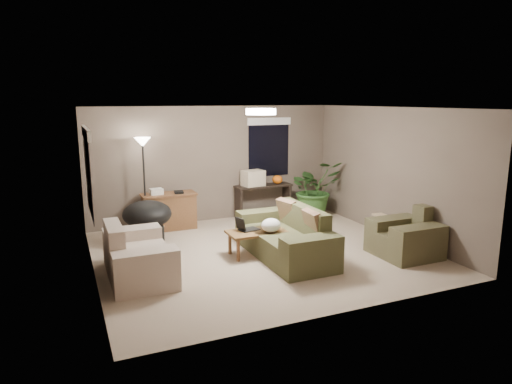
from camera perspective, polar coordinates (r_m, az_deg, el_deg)
name	(u,v)px	position (r m, az deg, el deg)	size (l,w,h in m)	color
room_shell	(261,183)	(7.74, 0.58, 1.18)	(5.50, 5.50, 5.50)	tan
main_sofa	(286,239)	(7.84, 3.82, -5.92)	(0.95, 2.20, 0.85)	#454529
throw_pillows	(300,218)	(7.86, 5.52, -3.21)	(0.31, 1.37, 0.47)	#8C7251
loveseat	(137,258)	(7.16, -14.69, -7.97)	(0.90, 1.60, 0.85)	beige
armchair	(405,239)	(8.25, 18.17, -5.57)	(0.95, 1.00, 0.85)	#4E492F
coffee_table	(257,234)	(7.88, 0.09, -5.31)	(1.00, 0.55, 0.42)	brown
laptop	(245,227)	(7.87, -1.33, -4.41)	(0.41, 0.30, 0.24)	black
plastic_bag	(271,225)	(7.78, 1.88, -4.17)	(0.34, 0.30, 0.24)	white
desk	(169,211)	(9.57, -10.78, -2.35)	(1.10, 0.50, 0.75)	brown
desk_papers	(161,192)	(9.44, -11.79, 0.05)	(0.69, 0.28, 0.12)	silver
console_table	(263,198)	(10.31, 0.92, -0.82)	(1.30, 0.40, 0.75)	black
pumpkin	(277,180)	(10.37, 2.69, 1.56)	(0.23, 0.23, 0.19)	orange
cardboard_box	(253,178)	(10.11, -0.37, 1.75)	(0.46, 0.34, 0.34)	beige
papasan_chair	(147,218)	(8.72, -13.42, -3.24)	(0.99, 0.99, 0.80)	black
floor_lamp	(143,153)	(9.23, -13.94, 4.70)	(0.32, 0.32, 1.91)	black
ceiling_fixture	(261,112)	(7.62, 0.60, 10.01)	(0.50, 0.50, 0.10)	white
houseplant	(314,195)	(10.47, 7.29, -0.34)	(1.16, 1.29, 1.01)	#2D5923
cat_scratching_post	(379,229)	(9.03, 15.14, -4.47)	(0.32, 0.32, 0.50)	tan
window_left	(87,157)	(7.33, -20.38, 4.08)	(0.05, 1.56, 1.33)	black
window_back	(269,137)	(10.45, 1.63, 6.84)	(1.06, 0.05, 1.33)	black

